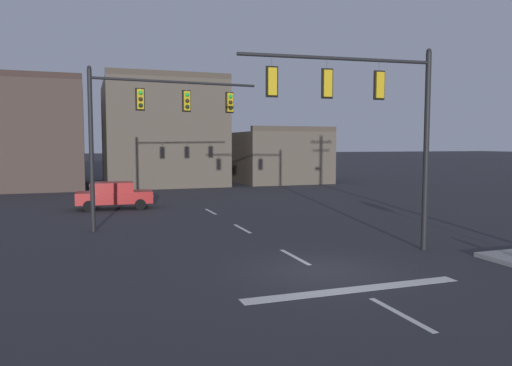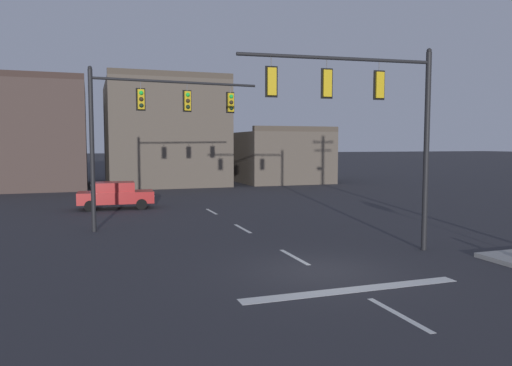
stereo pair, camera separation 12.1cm
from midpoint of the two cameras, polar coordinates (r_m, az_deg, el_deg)
The scene contains 7 objects.
ground_plane at distance 15.31m, azimuth 7.39°, elevation -10.20°, with size 400.00×400.00×0.00m, color #2B2B30.
stop_bar_paint at distance 13.62m, azimuth 11.26°, elevation -12.12°, with size 6.40×0.50×0.01m, color silver.
lane_centreline at distance 17.06m, azimuth 4.34°, elevation -8.62°, with size 0.16×26.40×0.01m.
signal_mast_near_side at distance 17.70m, azimuth 13.17°, elevation 8.41°, with size 7.12×0.82×7.32m.
signal_mast_far_side at distance 23.01m, azimuth -12.74°, elevation 7.53°, with size 7.87×0.71×7.30m.
car_lot_nearside at distance 30.49m, azimuth -16.41°, elevation -1.32°, with size 4.52×2.07×1.61m.
building_row at distance 48.08m, azimuth -14.62°, elevation 4.95°, with size 34.52×12.31×10.13m.
Camera 1 is at (-6.74, -13.19, 3.90)m, focal length 34.18 mm.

